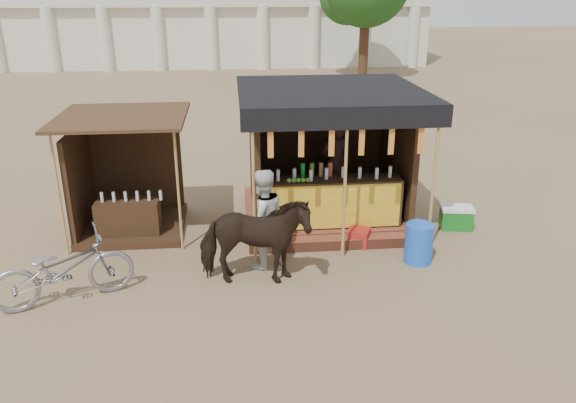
# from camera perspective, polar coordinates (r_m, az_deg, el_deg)

# --- Properties ---
(ground) EXTENTS (120.00, 120.00, 0.00)m
(ground) POSITION_cam_1_polar(r_m,az_deg,el_deg) (8.94, 1.04, -10.31)
(ground) COLOR #846B4C
(ground) RESTS_ON ground
(main_stall) EXTENTS (3.60, 3.61, 2.78)m
(main_stall) POSITION_cam_1_polar(r_m,az_deg,el_deg) (11.69, 4.10, 2.96)
(main_stall) COLOR brown
(main_stall) RESTS_ON ground
(secondary_stall) EXTENTS (2.40, 2.40, 2.38)m
(secondary_stall) POSITION_cam_1_polar(r_m,az_deg,el_deg) (11.68, -16.49, 1.18)
(secondary_stall) COLOR #372614
(secondary_stall) RESTS_ON ground
(cow) EXTENTS (1.88, 0.96, 1.54)m
(cow) POSITION_cam_1_polar(r_m,az_deg,el_deg) (9.15, -3.45, -4.07)
(cow) COLOR black
(cow) RESTS_ON ground
(motorbike) EXTENTS (2.26, 1.47, 1.12)m
(motorbike) POSITION_cam_1_polar(r_m,az_deg,el_deg) (9.40, -21.89, -6.40)
(motorbike) COLOR gray
(motorbike) RESTS_ON ground
(bystander) EXTENTS (1.07, 0.98, 1.78)m
(bystander) POSITION_cam_1_polar(r_m,az_deg,el_deg) (9.69, -2.63, -1.80)
(bystander) COLOR silver
(bystander) RESTS_ON ground
(blue_barrel) EXTENTS (0.53, 0.53, 0.73)m
(blue_barrel) POSITION_cam_1_polar(r_m,az_deg,el_deg) (10.30, 13.14, -4.15)
(blue_barrel) COLOR blue
(blue_barrel) RESTS_ON ground
(red_crate) EXTENTS (0.51, 0.51, 0.32)m
(red_crate) POSITION_cam_1_polar(r_m,az_deg,el_deg) (10.83, 7.21, -3.62)
(red_crate) COLOR #A21F1B
(red_crate) RESTS_ON ground
(cooler) EXTENTS (0.71, 0.55, 0.46)m
(cooler) POSITION_cam_1_polar(r_m,az_deg,el_deg) (11.97, 16.72, -1.55)
(cooler) COLOR #186E1F
(cooler) RESTS_ON ground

